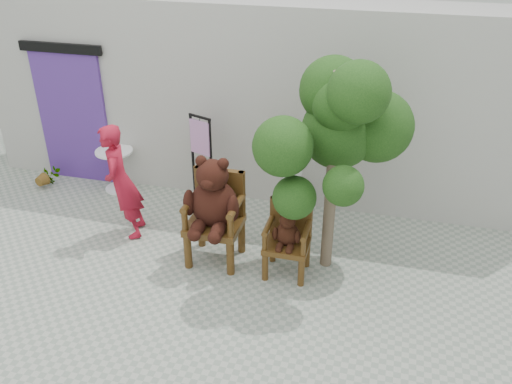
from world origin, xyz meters
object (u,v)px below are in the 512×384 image
at_px(chair_small, 288,234).
at_px(cafe_table, 116,165).
at_px(display_stand, 202,174).
at_px(stool_bucket, 292,179).
at_px(chair_big, 214,204).
at_px(tree, 342,123).
at_px(person, 122,182).

height_order(chair_small, cafe_table, chair_small).
xyz_separation_m(chair_small, display_stand, (-1.59, 1.28, 0.02)).
xyz_separation_m(display_stand, stool_bucket, (1.37, 0.07, 0.06)).
height_order(display_stand, stool_bucket, display_stand).
bearing_deg(chair_small, display_stand, 141.14).
bearing_deg(stool_bucket, chair_big, -119.99).
bearing_deg(display_stand, tree, -1.29).
height_order(chair_big, stool_bucket, chair_big).
bearing_deg(stool_bucket, cafe_table, 177.42).
bearing_deg(cafe_table, chair_small, -25.09).
height_order(display_stand, tree, tree).
relative_size(chair_big, tree, 0.54).
height_order(cafe_table, display_stand, display_stand).
bearing_deg(person, cafe_table, -164.78).
relative_size(display_stand, stool_bucket, 1.04).
bearing_deg(person, display_stand, 123.34).
bearing_deg(display_stand, cafe_table, -166.21).
bearing_deg(tree, person, -177.59).
distance_m(cafe_table, stool_bucket, 2.96).
height_order(chair_big, tree, tree).
bearing_deg(tree, chair_small, -141.70).
xyz_separation_m(chair_big, chair_small, (0.98, -0.03, -0.28)).
distance_m(display_stand, tree, 2.66).
height_order(chair_small, stool_bucket, stool_bucket).
distance_m(cafe_table, display_stand, 1.59).
distance_m(chair_small, stool_bucket, 1.37).
relative_size(chair_small, tree, 0.35).
xyz_separation_m(cafe_table, stool_bucket, (2.95, -0.13, 0.20)).
distance_m(chair_big, cafe_table, 2.65).
height_order(person, stool_bucket, person).
bearing_deg(display_stand, stool_bucket, 23.80).
xyz_separation_m(chair_big, tree, (1.50, 0.38, 1.10)).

